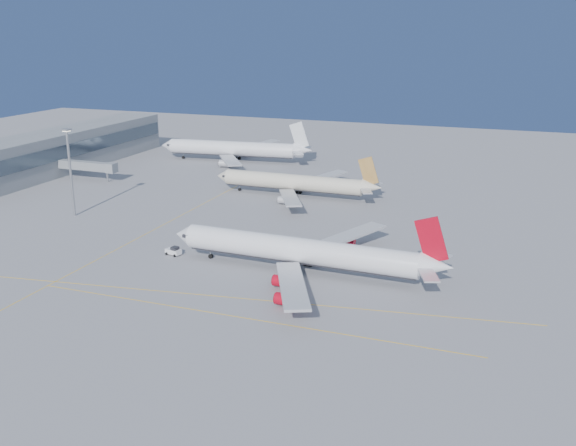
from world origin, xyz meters
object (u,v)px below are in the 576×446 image
object	(u,v)px
airliner_etihad	(296,183)
light_mast	(70,165)
pushback_tug	(174,251)
airliner_third	(235,149)
airliner_virgin	(304,252)

from	to	relation	value
airliner_etihad	light_mast	world-z (taller)	light_mast
pushback_tug	light_mast	xyz separation A→B (m)	(-44.46, 19.85, 14.02)
airliner_third	airliner_virgin	bearing A→B (deg)	-64.53
airliner_third	pushback_tug	xyz separation A→B (m)	(34.04, -108.88, -4.27)
airliner_etihad	pushback_tug	size ratio (longest dim) A/B	13.60
airliner_virgin	airliner_etihad	xyz separation A→B (m)	(-24.60, 63.67, -0.38)
airliner_third	airliner_etihad	bearing A→B (deg)	-52.84
light_mast	airliner_third	bearing A→B (deg)	83.33
airliner_virgin	light_mast	world-z (taller)	light_mast
light_mast	airliner_virgin	bearing A→B (deg)	-14.24
airliner_virgin	airliner_etihad	distance (m)	68.26
airliner_etihad	pushback_tug	xyz separation A→B (m)	(-8.64, -63.80, -3.52)
airliner_third	light_mast	xyz separation A→B (m)	(-10.41, -89.03, 9.75)
airliner_virgin	airliner_third	size ratio (longest dim) A/B	1.01
airliner_third	pushback_tug	size ratio (longest dim) A/B	15.57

